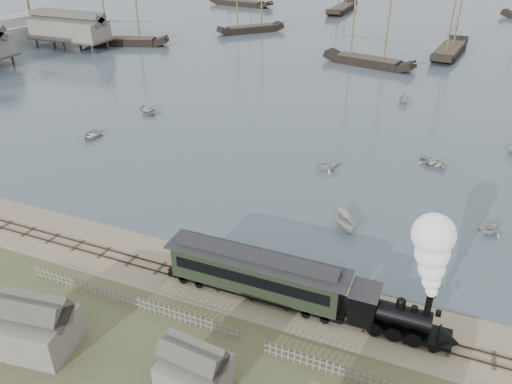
% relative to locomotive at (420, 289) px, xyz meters
% --- Properties ---
extents(ground, '(600.00, 600.00, 0.00)m').
position_rel_locomotive_xyz_m(ground, '(-14.30, 2.00, -4.56)').
color(ground, tan).
rests_on(ground, ground).
extents(harbor_water, '(600.00, 336.00, 0.06)m').
position_rel_locomotive_xyz_m(harbor_water, '(-14.30, 172.00, -4.53)').
color(harbor_water, '#43545F').
rests_on(harbor_water, ground).
extents(rail_track, '(120.00, 1.80, 0.16)m').
position_rel_locomotive_xyz_m(rail_track, '(-14.30, 0.00, -4.52)').
color(rail_track, '#3E2C21').
rests_on(rail_track, ground).
extents(picket_fence_west, '(19.00, 0.10, 1.20)m').
position_rel_locomotive_xyz_m(picket_fence_west, '(-20.80, -5.00, -4.56)').
color(picket_fence_west, slate).
rests_on(picket_fence_west, ground).
extents(shed_left, '(5.00, 4.00, 4.10)m').
position_rel_locomotive_xyz_m(shed_left, '(-24.30, -11.00, -4.56)').
color(shed_left, slate).
rests_on(shed_left, ground).
extents(locomotive, '(7.95, 2.97, 9.91)m').
position_rel_locomotive_xyz_m(locomotive, '(0.00, 0.00, 0.00)').
color(locomotive, black).
rests_on(locomotive, ground).
extents(passenger_coach, '(14.91, 2.88, 3.62)m').
position_rel_locomotive_xyz_m(passenger_coach, '(-12.21, 0.00, -2.28)').
color(passenger_coach, black).
rests_on(passenger_coach, ground).
extents(beached_dinghy, '(2.54, 3.56, 0.74)m').
position_rel_locomotive_xyz_m(beached_dinghy, '(-15.78, 3.18, -4.19)').
color(beached_dinghy, beige).
rests_on(beached_dinghy, ground).
extents(rowboat_0, '(4.28, 3.32, 0.81)m').
position_rel_locomotive_xyz_m(rowboat_0, '(-45.81, 21.61, -4.09)').
color(rowboat_0, beige).
rests_on(rowboat_0, harbor_water).
extents(rowboat_1, '(3.50, 3.75, 1.60)m').
position_rel_locomotive_xyz_m(rowboat_1, '(-12.96, 24.37, -3.70)').
color(rowboat_1, beige).
rests_on(rowboat_1, harbor_water).
extents(rowboat_2, '(3.61, 3.33, 1.38)m').
position_rel_locomotive_xyz_m(rowboat_2, '(-8.00, 12.64, -3.81)').
color(rowboat_2, beige).
rests_on(rowboat_2, harbor_water).
extents(rowboat_3, '(4.60, 4.74, 0.80)m').
position_rel_locomotive_xyz_m(rowboat_3, '(-1.11, 30.35, -4.10)').
color(rowboat_3, beige).
rests_on(rowboat_3, harbor_water).
extents(rowboat_4, '(3.52, 3.38, 1.43)m').
position_rel_locomotive_xyz_m(rowboat_4, '(5.39, 16.96, -3.79)').
color(rowboat_4, beige).
rests_on(rowboat_4, harbor_water).
extents(rowboat_6, '(5.24, 5.44, 0.92)m').
position_rel_locomotive_xyz_m(rowboat_6, '(-44.43, 33.30, -4.04)').
color(rowboat_6, beige).
rests_on(rowboat_6, harbor_water).
extents(rowboat_7, '(4.12, 3.87, 1.73)m').
position_rel_locomotive_xyz_m(rowboat_7, '(-8.01, 53.40, -3.64)').
color(rowboat_7, beige).
rests_on(rowboat_7, harbor_water).
extents(schooner_0, '(20.60, 10.76, 20.00)m').
position_rel_locomotive_xyz_m(schooner_0, '(-75.42, 71.18, 5.50)').
color(schooner_0, black).
rests_on(schooner_0, harbor_water).
extents(schooner_2, '(19.59, 8.71, 20.00)m').
position_rel_locomotive_xyz_m(schooner_2, '(-18.16, 74.49, 5.50)').
color(schooner_2, black).
rests_on(schooner_2, harbor_water).
extents(schooner_3, '(7.57, 22.73, 20.00)m').
position_rel_locomotive_xyz_m(schooner_3, '(-3.30, 90.70, 5.50)').
color(schooner_3, black).
rests_on(schooner_3, harbor_water).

